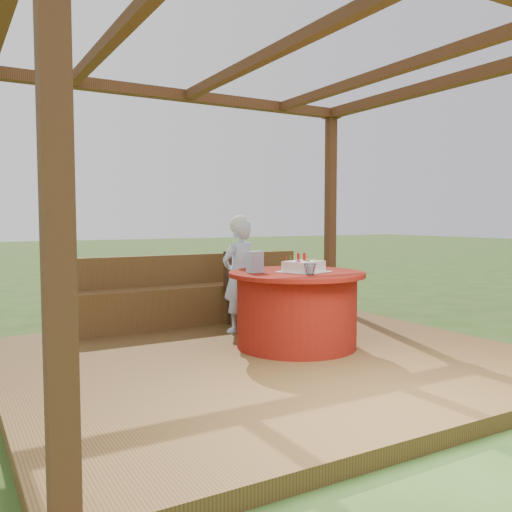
{
  "coord_description": "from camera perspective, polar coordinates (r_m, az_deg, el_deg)",
  "views": [
    {
      "loc": [
        -2.52,
        -4.11,
        1.35
      ],
      "look_at": [
        0.0,
        0.25,
        1.0
      ],
      "focal_mm": 38.0,
      "sensor_mm": 36.0,
      "label": 1
    }
  ],
  "objects": [
    {
      "name": "ground",
      "position": [
        5.01,
        1.46,
        -11.66
      ],
      "size": [
        60.0,
        60.0,
        0.0
      ],
      "primitive_type": "plane",
      "color": "#2A4818",
      "rests_on": "ground"
    },
    {
      "name": "deck",
      "position": [
        4.99,
        1.46,
        -11.0
      ],
      "size": [
        4.5,
        4.0,
        0.12
      ],
      "primitive_type": "cube",
      "color": "brown",
      "rests_on": "ground"
    },
    {
      "name": "pergola",
      "position": [
        4.94,
        1.51,
        16.34
      ],
      "size": [
        4.5,
        4.0,
        2.72
      ],
      "color": "brown",
      "rests_on": "deck"
    },
    {
      "name": "bench",
      "position": [
        6.43,
        -6.58,
        -4.69
      ],
      "size": [
        3.0,
        0.42,
        0.8
      ],
      "color": "brown",
      "rests_on": "deck"
    },
    {
      "name": "table",
      "position": [
        5.23,
        4.29,
        -5.55
      ],
      "size": [
        1.3,
        1.3,
        0.72
      ],
      "color": "maroon",
      "rests_on": "deck"
    },
    {
      "name": "chair",
      "position": [
        6.3,
        -1.29,
        -3.0
      ],
      "size": [
        0.47,
        0.47,
        0.85
      ],
      "color": "#362011",
      "rests_on": "deck"
    },
    {
      "name": "elderly_woman",
      "position": [
        5.86,
        -1.74,
        -1.8
      ],
      "size": [
        0.5,
        0.38,
        1.26
      ],
      "color": "#9DC7EA",
      "rests_on": "deck"
    },
    {
      "name": "birthday_cake",
      "position": [
        5.18,
        5.05,
        -1.08
      ],
      "size": [
        0.5,
        0.5,
        0.18
      ],
      "color": "white",
      "rests_on": "table"
    },
    {
      "name": "gift_bag",
      "position": [
        5.09,
        -0.11,
        -0.63
      ],
      "size": [
        0.15,
        0.1,
        0.2
      ],
      "primitive_type": "cube",
      "rotation": [
        0.0,
        0.0,
        0.07
      ],
      "color": "#C881B1",
      "rests_on": "table"
    },
    {
      "name": "drinking_glass",
      "position": [
        4.91,
        5.7,
        -1.38
      ],
      "size": [
        0.15,
        0.15,
        0.11
      ],
      "primitive_type": "imported",
      "rotation": [
        0.0,
        0.0,
        -0.37
      ],
      "color": "white",
      "rests_on": "table"
    }
  ]
}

